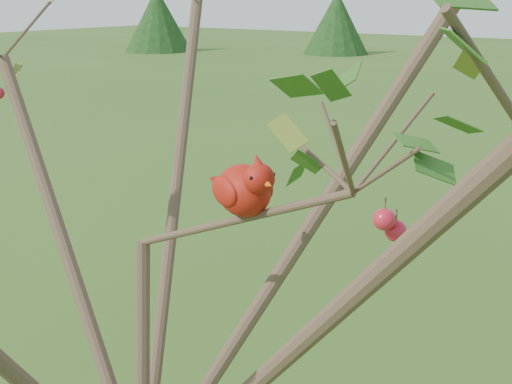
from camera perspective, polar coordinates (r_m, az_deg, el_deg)
crabapple_tree at (r=1.46m, az=-11.67°, el=-0.24°), size 2.35×2.05×2.95m
cardinal at (r=1.34m, az=-0.94°, el=0.29°), size 0.22×0.15×0.16m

